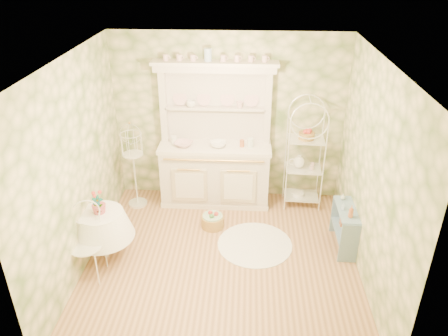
# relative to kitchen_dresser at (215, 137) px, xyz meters

# --- Properties ---
(floor) EXTENTS (3.60, 3.60, 0.00)m
(floor) POSITION_rel_kitchen_dresser_xyz_m (0.20, -1.52, -1.15)
(floor) COLOR tan
(floor) RESTS_ON ground
(ceiling) EXTENTS (3.60, 3.60, 0.00)m
(ceiling) POSITION_rel_kitchen_dresser_xyz_m (0.20, -1.52, 1.56)
(ceiling) COLOR white
(ceiling) RESTS_ON floor
(wall_left) EXTENTS (3.60, 3.60, 0.00)m
(wall_left) POSITION_rel_kitchen_dresser_xyz_m (-1.60, -1.52, 0.21)
(wall_left) COLOR beige
(wall_left) RESTS_ON floor
(wall_right) EXTENTS (3.60, 3.60, 0.00)m
(wall_right) POSITION_rel_kitchen_dresser_xyz_m (2.00, -1.52, 0.21)
(wall_right) COLOR beige
(wall_right) RESTS_ON floor
(wall_back) EXTENTS (3.60, 3.60, 0.00)m
(wall_back) POSITION_rel_kitchen_dresser_xyz_m (0.20, 0.28, 0.21)
(wall_back) COLOR beige
(wall_back) RESTS_ON floor
(wall_front) EXTENTS (3.60, 3.60, 0.00)m
(wall_front) POSITION_rel_kitchen_dresser_xyz_m (0.20, -3.32, 0.21)
(wall_front) COLOR beige
(wall_front) RESTS_ON floor
(kitchen_dresser) EXTENTS (1.87, 0.61, 2.29)m
(kitchen_dresser) POSITION_rel_kitchen_dresser_xyz_m (0.00, 0.00, 0.00)
(kitchen_dresser) COLOR silver
(kitchen_dresser) RESTS_ON floor
(bakers_rack) EXTENTS (0.53, 0.39, 1.66)m
(bakers_rack) POSITION_rel_kitchen_dresser_xyz_m (1.40, -0.00, -0.32)
(bakers_rack) COLOR white
(bakers_rack) RESTS_ON floor
(side_shelf) EXTENTS (0.32, 0.72, 0.60)m
(side_shelf) POSITION_rel_kitchen_dresser_xyz_m (1.88, -1.10, -0.85)
(side_shelf) COLOR #7495AF
(side_shelf) RESTS_ON floor
(round_table) EXTENTS (0.94, 0.94, 0.80)m
(round_table) POSITION_rel_kitchen_dresser_xyz_m (-1.39, -1.52, -0.75)
(round_table) COLOR white
(round_table) RESTS_ON floor
(cafe_chair) EXTENTS (0.54, 0.54, 0.90)m
(cafe_chair) POSITION_rel_kitchen_dresser_xyz_m (-1.48, -1.91, -0.69)
(cafe_chair) COLOR white
(cafe_chair) RESTS_ON floor
(birdcage_stand) EXTENTS (0.33, 0.33, 1.36)m
(birdcage_stand) POSITION_rel_kitchen_dresser_xyz_m (-1.26, -0.18, -0.46)
(birdcage_stand) COLOR white
(birdcage_stand) RESTS_ON floor
(floor_basket) EXTENTS (0.45, 0.45, 0.24)m
(floor_basket) POSITION_rel_kitchen_dresser_xyz_m (0.01, -0.74, -1.03)
(floor_basket) COLOR #AF8743
(floor_basket) RESTS_ON floor
(lace_rug) EXTENTS (1.28, 1.28, 0.01)m
(lace_rug) POSITION_rel_kitchen_dresser_xyz_m (0.65, -1.15, -1.14)
(lace_rug) COLOR white
(lace_rug) RESTS_ON floor
(bowl_floral) EXTENTS (0.36, 0.36, 0.07)m
(bowl_floral) POSITION_rel_kitchen_dresser_xyz_m (-0.48, -0.05, -0.13)
(bowl_floral) COLOR white
(bowl_floral) RESTS_ON kitchen_dresser
(bowl_white) EXTENTS (0.25, 0.25, 0.08)m
(bowl_white) POSITION_rel_kitchen_dresser_xyz_m (0.05, -0.04, -0.13)
(bowl_white) COLOR white
(bowl_white) RESTS_ON kitchen_dresser
(cup_left) EXTENTS (0.17, 0.17, 0.11)m
(cup_left) POSITION_rel_kitchen_dresser_xyz_m (-0.37, 0.15, 0.47)
(cup_left) COLOR white
(cup_left) RESTS_ON kitchen_dresser
(cup_right) EXTENTS (0.11, 0.11, 0.10)m
(cup_right) POSITION_rel_kitchen_dresser_xyz_m (0.37, 0.16, 0.47)
(cup_right) COLOR white
(cup_right) RESTS_ON kitchen_dresser
(potted_geranium) EXTENTS (0.15, 0.11, 0.27)m
(potted_geranium) POSITION_rel_kitchen_dresser_xyz_m (-1.38, -1.57, -0.30)
(potted_geranium) COLOR #3F7238
(potted_geranium) RESTS_ON round_table
(bottle_amber) EXTENTS (0.08, 0.08, 0.17)m
(bottle_amber) POSITION_rel_kitchen_dresser_xyz_m (1.88, -1.30, -0.46)
(bottle_amber) COLOR #B45F32
(bottle_amber) RESTS_ON side_shelf
(bottle_blue) EXTENTS (0.06, 0.06, 0.10)m
(bottle_blue) POSITION_rel_kitchen_dresser_xyz_m (1.81, -1.11, -0.49)
(bottle_blue) COLOR #A3BFDD
(bottle_blue) RESTS_ON side_shelf
(bottle_glass) EXTENTS (0.07, 0.07, 0.09)m
(bottle_glass) POSITION_rel_kitchen_dresser_xyz_m (1.86, -0.85, -0.50)
(bottle_glass) COLOR silver
(bottle_glass) RESTS_ON side_shelf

